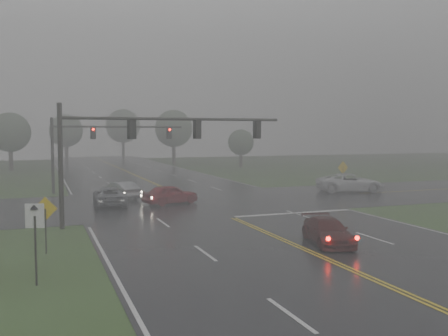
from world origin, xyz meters
name	(u,v)px	position (x,y,z in m)	size (l,w,h in m)	color
ground	(375,281)	(0.00, 0.00, 0.00)	(180.00, 180.00, 0.00)	#2F471E
main_road	(204,205)	(0.00, 20.00, 0.00)	(18.00, 160.00, 0.02)	black
cross_street	(196,202)	(0.00, 22.00, 0.00)	(120.00, 14.00, 0.02)	black
stop_bar	(294,213)	(4.50, 14.40, 0.00)	(8.50, 0.50, 0.01)	silver
sedan_maroon	(328,244)	(1.60, 5.71, 0.00)	(1.71, 4.21, 1.22)	#3D0B0B
sedan_red	(170,204)	(-2.14, 21.52, 0.00)	(1.71, 4.26, 1.45)	maroon
sedan_silver	(121,199)	(-5.20, 25.75, 0.00)	(1.49, 4.26, 1.40)	#929599
car_grey	(110,206)	(-6.52, 22.37, 0.00)	(2.27, 4.92, 1.37)	slate
pickup_white	(350,192)	(15.02, 23.32, 0.00)	(2.77, 6.00, 1.67)	silver
signal_gantry_near	(136,140)	(-6.03, 14.23, 4.94)	(13.40, 0.31, 7.00)	black
signal_gantry_far	(95,140)	(-6.54, 31.59, 4.70)	(11.86, 0.34, 6.69)	black
sign_diamond_west	(45,216)	(-11.11, 8.38, 1.72)	(1.04, 0.28, 2.54)	black
sign_arrow_white	(35,228)	(-11.50, 3.67, 2.02)	(0.63, 0.21, 2.90)	black
sign_diamond_east	(343,171)	(14.51, 23.76, 1.88)	(1.15, 0.23, 2.79)	black
tree_nw_a	(10,132)	(-15.06, 61.73, 5.40)	(5.60, 5.60, 8.23)	#372B23
tree_ne_a	(174,129)	(9.94, 66.63, 6.04)	(6.25, 6.25, 9.19)	#372B23
tree_n_mid	(66,131)	(-6.67, 79.00, 5.69)	(5.90, 5.90, 8.66)	#372B23
tree_e_near	(241,142)	(17.97, 56.57, 3.86)	(4.01, 4.01, 5.89)	#372B23
tree_n_far	(123,126)	(5.13, 89.60, 6.74)	(6.98, 6.98, 10.25)	#372B23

